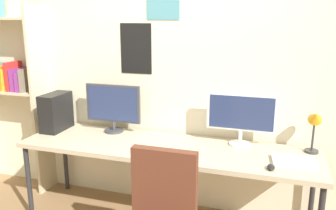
% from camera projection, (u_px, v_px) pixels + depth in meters
% --- Properties ---
extents(wall_back, '(4.96, 0.11, 2.60)m').
position_uv_depth(wall_back, '(180.00, 74.00, 3.25)').
color(wall_back, beige).
rests_on(wall_back, ground_plane).
extents(desk, '(2.56, 0.68, 0.74)m').
position_uv_depth(desk, '(166.00, 151.00, 3.01)').
color(desk, tan).
rests_on(desk, ground_plane).
extents(bookshelf, '(0.83, 0.28, 2.10)m').
position_uv_depth(bookshelf, '(2.00, 70.00, 3.64)').
color(bookshelf, beige).
rests_on(bookshelf, ground_plane).
extents(monitor_left, '(0.55, 0.18, 0.46)m').
position_uv_depth(monitor_left, '(113.00, 106.00, 3.31)').
color(monitor_left, '#38383D').
rests_on(monitor_left, desk).
extents(monitor_right, '(0.58, 0.18, 0.45)m').
position_uv_depth(monitor_right, '(241.00, 116.00, 2.96)').
color(monitor_right, silver).
rests_on(monitor_right, desk).
extents(pc_tower, '(0.17, 0.34, 0.36)m').
position_uv_depth(pc_tower, '(56.00, 112.00, 3.39)').
color(pc_tower, black).
rests_on(pc_tower, desk).
extents(desk_lamp, '(0.11, 0.16, 0.38)m').
position_uv_depth(desk_lamp, '(315.00, 124.00, 2.78)').
color(desk_lamp, '#333333').
rests_on(desk_lamp, desk).
extents(keyboard_main, '(0.39, 0.13, 0.02)m').
position_uv_depth(keyboard_main, '(157.00, 154.00, 2.79)').
color(keyboard_main, '#38383D').
rests_on(keyboard_main, desk).
extents(computer_mouse, '(0.06, 0.10, 0.03)m').
position_uv_depth(computer_mouse, '(271.00, 167.00, 2.54)').
color(computer_mouse, black).
rests_on(computer_mouse, desk).
extents(laptop_closed, '(0.34, 0.26, 0.02)m').
position_uv_depth(laptop_closed, '(294.00, 161.00, 2.65)').
color(laptop_closed, silver).
rests_on(laptop_closed, desk).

